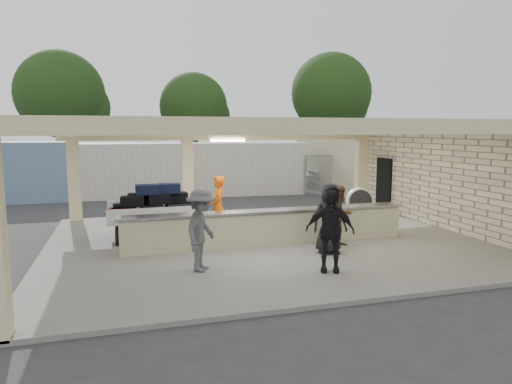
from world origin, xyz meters
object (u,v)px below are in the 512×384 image
object	(u,v)px
drum_fan	(359,201)
passenger_c	(202,230)
car_white_b	(406,172)
car_dark	(295,169)
passenger_a	(340,216)
baggage_counter	(268,227)
car_white_a	(345,172)
luggage_cart	(154,209)
baggage_handler	(218,207)
passenger_d	(329,218)
passenger_b	(330,231)
container_white	(185,169)

from	to	relation	value
drum_fan	passenger_c	distance (m)	8.31
car_white_b	car_dark	world-z (taller)	car_dark
passenger_a	car_dark	size ratio (longest dim) A/B	0.36
baggage_counter	drum_fan	distance (m)	5.46
baggage_counter	car_white_a	world-z (taller)	car_white_a
drum_fan	passenger_a	bearing A→B (deg)	-111.65
passenger_a	luggage_cart	bearing A→B (deg)	137.42
car_dark	car_white_a	bearing A→B (deg)	-109.59
baggage_handler	car_white_b	distance (m)	18.94
drum_fan	car_dark	bearing A→B (deg)	93.85
luggage_cart	drum_fan	distance (m)	7.64
passenger_d	baggage_counter	bearing A→B (deg)	139.57
baggage_counter	car_dark	size ratio (longest dim) A/B	1.74
passenger_b	drum_fan	bearing A→B (deg)	79.73
passenger_d	car_white_a	size ratio (longest dim) A/B	0.34
drum_fan	passenger_a	distance (m)	4.67
passenger_c	container_white	size ratio (longest dim) A/B	0.16
drum_fan	car_white_a	distance (m)	10.49
luggage_cart	car_white_a	world-z (taller)	luggage_cart
passenger_c	container_white	distance (m)	13.14
passenger_d	baggage_handler	bearing A→B (deg)	140.23
passenger_a	passenger_d	xyz separation A→B (m)	(-0.58, -0.55, 0.07)
drum_fan	container_white	bearing A→B (deg)	137.10
baggage_handler	car_white_b	size ratio (longest dim) A/B	0.45
baggage_handler	car_dark	size ratio (longest dim) A/B	0.39
passenger_c	car_white_b	bearing A→B (deg)	-16.00
baggage_counter	passenger_d	xyz separation A→B (m)	(1.25, -1.29, 0.44)
luggage_cart	passenger_a	distance (m)	5.41
drum_fan	car_white_b	size ratio (longest dim) A/B	0.26
drum_fan	passenger_d	bearing A→B (deg)	-113.22
baggage_counter	passenger_b	size ratio (longest dim) A/B	4.39
luggage_cart	passenger_a	bearing A→B (deg)	-27.92
container_white	passenger_b	bearing A→B (deg)	-80.24
baggage_handler	baggage_counter	bearing A→B (deg)	50.32
baggage_handler	passenger_c	world-z (taller)	passenger_c
baggage_counter	drum_fan	bearing A→B (deg)	33.89
container_white	car_white_b	bearing A→B (deg)	11.71
baggage_counter	passenger_d	distance (m)	1.85
car_white_a	container_white	bearing A→B (deg)	88.01
passenger_c	passenger_d	world-z (taller)	passenger_c
luggage_cart	drum_fan	xyz separation A→B (m)	(7.52, 1.32, -0.29)
car_white_a	container_white	distance (m)	9.80
passenger_b	container_white	xyz separation A→B (m)	(-1.41, 13.93, 0.28)
passenger_c	car_white_a	size ratio (longest dim) A/B	0.35
passenger_d	car_white_a	world-z (taller)	passenger_d
car_white_a	car_white_b	world-z (taller)	car_white_a
luggage_cart	passenger_a	size ratio (longest dim) A/B	1.62
passenger_a	container_white	xyz separation A→B (m)	(-2.65, 11.97, 0.36)
passenger_d	car_dark	world-z (taller)	passenger_d
baggage_handler	container_white	distance (m)	10.06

